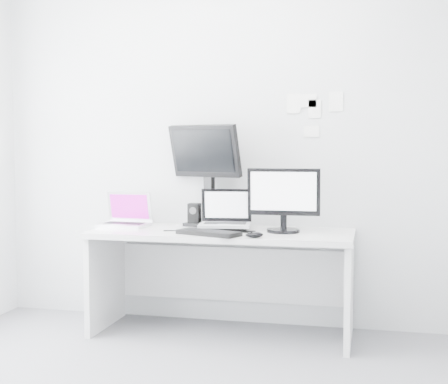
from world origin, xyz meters
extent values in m
plane|color=silver|center=(0.00, 1.60, 1.35)|extent=(3.60, 0.00, 3.60)
cube|color=silver|center=(0.00, 1.25, 0.36)|extent=(1.80, 0.70, 0.73)
cube|color=silver|center=(-0.75, 1.32, 0.86)|extent=(0.37, 0.29, 0.26)
cube|color=black|center=(-0.26, 1.46, 0.81)|extent=(0.09, 0.09, 0.17)
cube|color=#A5A6AC|center=(0.02, 1.26, 0.88)|extent=(0.39, 0.32, 0.29)
cube|color=black|center=(-0.17, 1.47, 1.11)|extent=(0.59, 0.37, 0.76)
cube|color=black|center=(0.43, 1.27, 0.96)|extent=(0.50, 0.24, 0.45)
cube|color=black|center=(-0.03, 1.01, 0.74)|extent=(0.46, 0.30, 0.03)
ellipsoid|color=black|center=(0.28, 0.96, 0.75)|extent=(0.14, 0.12, 0.04)
cube|color=white|center=(0.45, 1.59, 1.62)|extent=(0.10, 0.00, 0.14)
cube|color=white|center=(0.60, 1.59, 1.58)|extent=(0.09, 0.00, 0.13)
cube|color=white|center=(0.75, 1.59, 1.63)|extent=(0.10, 0.00, 0.14)
cube|color=white|center=(0.58, 1.59, 1.42)|extent=(0.11, 0.00, 0.08)
cube|color=white|center=(0.56, 1.59, 1.64)|extent=(0.11, 0.00, 0.10)
camera|label=1|loc=(1.01, -3.00, 1.30)|focal=51.03mm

